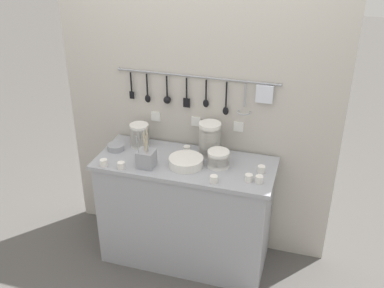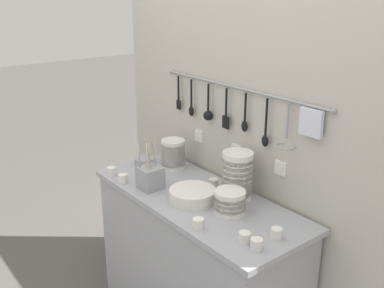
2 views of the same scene
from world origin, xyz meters
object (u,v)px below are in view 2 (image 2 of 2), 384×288
steel_mixing_bowl (145,161)px  cup_back_left (257,244)px  cup_beside_plates (112,171)px  cup_by_caddy (245,237)px  cup_back_right (276,233)px  cup_edge_far (213,183)px  bowl_stack_wide_centre (173,154)px  bowl_stack_back_corner (237,175)px  cup_front_left (123,179)px  plate_stack (192,195)px  bowl_stack_nested_right (230,202)px  cutlery_caddy (150,177)px  cup_front_right (198,224)px

steel_mixing_bowl → cup_back_left: cup_back_left is taller
cup_beside_plates → cup_by_caddy: (1.00, 0.09, 0.00)m
cup_beside_plates → cup_back_left: same height
steel_mixing_bowl → cup_by_caddy: cup_by_caddy is taller
cup_back_right → cup_edge_far: (-0.57, 0.13, 0.00)m
bowl_stack_wide_centre → bowl_stack_back_corner: bowl_stack_back_corner is taller
cup_by_caddy → cup_front_left: same height
plate_stack → steel_mixing_bowl: 0.57m
bowl_stack_back_corner → cup_beside_plates: (-0.66, -0.37, -0.10)m
bowl_stack_nested_right → cup_edge_far: size_ratio=2.94×
cup_back_left → cup_back_right: bearing=93.0°
bowl_stack_wide_centre → cup_back_left: bearing=-15.2°
cup_beside_plates → cup_edge_far: 0.61m
cup_by_caddy → cup_back_right: 0.15m
plate_stack → cup_beside_plates: size_ratio=4.68×
plate_stack → cutlery_caddy: (-0.26, -0.09, 0.03)m
plate_stack → cup_by_caddy: size_ratio=4.68×
cup_front_right → cutlery_caddy: bearing=172.2°
plate_stack → steel_mixing_bowl: size_ratio=1.93×
bowl_stack_wide_centre → cup_by_caddy: bearing=-16.5°
cup_front_right → cup_edge_far: same height
cup_by_caddy → cup_back_left: size_ratio=1.00×
bowl_stack_nested_right → cup_back_left: 0.34m
steel_mixing_bowl → bowl_stack_nested_right: bearing=-1.0°
steel_mixing_bowl → cup_edge_far: size_ratio=2.43×
cup_back_right → bowl_stack_wide_centre: bearing=172.3°
cup_back_left → steel_mixing_bowl: bearing=172.4°
cup_front_left → cup_edge_far: (0.36, 0.36, 0.00)m
plate_stack → cup_back_left: bearing=-7.9°
cup_back_right → cup_back_left: bearing=-87.0°
bowl_stack_nested_right → cup_front_left: size_ratio=2.94×
cutlery_caddy → cup_beside_plates: cutlery_caddy is taller
cup_front_left → cup_front_right: (0.65, 0.01, 0.00)m
cutlery_caddy → cup_front_left: size_ratio=5.39×
cup_front_left → plate_stack: bearing=22.1°
plate_stack → cup_front_left: plate_stack is taller
plate_stack → cup_front_right: 0.29m
bowl_stack_nested_right → cup_back_left: bowl_stack_nested_right is taller
bowl_stack_back_corner → cup_beside_plates: size_ratio=4.88×
cup_beside_plates → steel_mixing_bowl: bearing=95.2°
cup_edge_far → cup_front_right: bearing=-49.6°
cup_back_left → cup_back_right: (-0.01, 0.13, 0.00)m
bowl_stack_back_corner → cup_edge_far: bowl_stack_back_corner is taller
cup_by_caddy → cup_back_left: 0.07m
cutlery_caddy → cup_beside_plates: (-0.29, -0.08, -0.04)m
bowl_stack_back_corner → cup_edge_far: size_ratio=4.88×
cup_back_right → bowl_stack_back_corner: bearing=160.4°
cutlery_caddy → cup_back_right: cutlery_caddy is taller
cup_back_left → cup_front_right: (-0.29, -0.08, 0.00)m
bowl_stack_wide_centre → bowl_stack_back_corner: 0.54m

